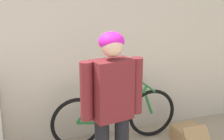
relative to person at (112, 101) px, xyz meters
The scene contains 4 objects.
wall_back 1.30m from the person, 100.34° to the left, with size 8.00×0.07×2.60m.
person is the anchor object (origin of this frame).
bicycle 1.15m from the person, 67.64° to the left, with size 1.67×0.46×0.73m.
cardboard_box 1.62m from the person, 24.72° to the left, with size 0.36×0.42×0.27m.
Camera 1 is at (-0.69, -1.43, 1.98)m, focal length 50.00 mm.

